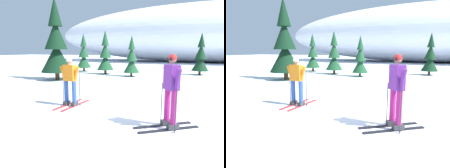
{
  "view_description": "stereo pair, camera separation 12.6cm",
  "coord_description": "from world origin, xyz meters",
  "views": [
    {
      "loc": [
        2.25,
        -5.59,
        1.95
      ],
      "look_at": [
        0.03,
        -0.08,
        0.95
      ],
      "focal_mm": 32.78,
      "sensor_mm": 36.0,
      "label": 1
    },
    {
      "loc": [
        2.37,
        -5.54,
        1.95
      ],
      "look_at": [
        0.03,
        -0.08,
        0.95
      ],
      "focal_mm": 32.78,
      "sensor_mm": 36.0,
      "label": 2
    }
  ],
  "objects": [
    {
      "name": "pine_tree_far_left",
      "position": [
        -7.09,
        10.72,
        1.42
      ],
      "size": [
        1.31,
        1.31,
        3.39
      ],
      "color": "#47301E",
      "rests_on": "ground"
    },
    {
      "name": "pine_tree_center_left",
      "position": [
        -6.05,
        5.4,
        2.18
      ],
      "size": [
        2.02,
        2.02,
        5.22
      ],
      "color": "#47301E",
      "rests_on": "ground"
    },
    {
      "name": "skier_orange_jacket",
      "position": [
        -1.7,
        0.33,
        0.89
      ],
      "size": [
        0.8,
        1.66,
        1.7
      ],
      "color": "red",
      "rests_on": "ground"
    },
    {
      "name": "ground_plane",
      "position": [
        0.0,
        0.0,
        0.0
      ],
      "size": [
        120.0,
        120.0,
        0.0
      ],
      "primitive_type": "plane",
      "color": "white"
    },
    {
      "name": "skier_purple_jacket",
      "position": [
        1.75,
        -0.48,
        0.97
      ],
      "size": [
        1.55,
        1.3,
        1.85
      ],
      "color": "black",
      "rests_on": "ground"
    },
    {
      "name": "snow_ridge_background",
      "position": [
        2.69,
        29.75,
        4.45
      ],
      "size": [
        48.54,
        15.85,
        8.9
      ],
      "primitive_type": "ellipsoid",
      "color": "white",
      "rests_on": "ground"
    },
    {
      "name": "pine_tree_center_right",
      "position": [
        -2.02,
        8.79,
        1.25
      ],
      "size": [
        1.15,
        1.15,
        2.98
      ],
      "color": "#47301E",
      "rests_on": "ground"
    },
    {
      "name": "pine_tree_far_right",
      "position": [
        2.65,
        11.72,
        1.36
      ],
      "size": [
        1.25,
        1.25,
        3.24
      ],
      "color": "#47301E",
      "rests_on": "ground"
    },
    {
      "name": "pine_tree_center",
      "position": [
        -4.42,
        9.49,
        1.45
      ],
      "size": [
        1.34,
        1.34,
        3.47
      ],
      "color": "#47301E",
      "rests_on": "ground"
    }
  ]
}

